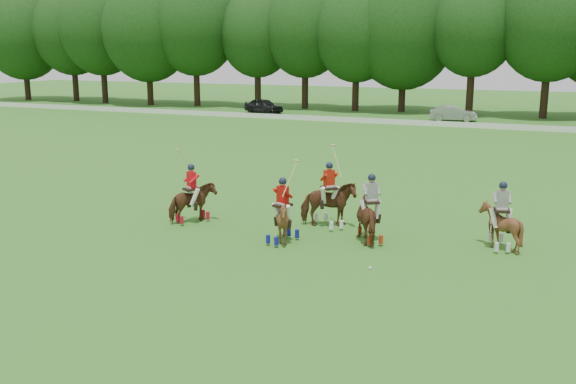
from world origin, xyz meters
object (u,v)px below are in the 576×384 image
at_px(polo_red_c, 283,220).
at_px(polo_ball, 370,268).
at_px(polo_stripe_a, 371,217).
at_px(car_left, 264,106).
at_px(polo_red_b, 329,204).
at_px(polo_red_a, 192,202).
at_px(polo_stripe_b, 500,225).
at_px(car_mid, 453,114).

bearing_deg(polo_red_c, polo_ball, -22.41).
xyz_separation_m(polo_stripe_a, polo_ball, (0.78, -2.70, -0.78)).
distance_m(car_left, polo_ball, 47.06).
height_order(polo_red_c, polo_stripe_a, polo_red_c).
bearing_deg(polo_red_b, polo_red_a, -163.49).
distance_m(polo_red_a, polo_stripe_a, 6.71).
height_order(car_left, polo_ball, car_left).
distance_m(polo_red_a, polo_stripe_b, 10.80).
bearing_deg(car_mid, polo_stripe_b, 179.58).
height_order(polo_red_b, polo_stripe_b, polo_red_b).
bearing_deg(car_left, polo_red_a, -138.74).
relative_size(polo_stripe_a, polo_stripe_b, 1.04).
bearing_deg(polo_ball, polo_red_a, 162.05).
bearing_deg(car_left, polo_red_b, -131.95).
xyz_separation_m(polo_red_a, polo_ball, (7.49, -2.43, -0.74)).
height_order(car_mid, polo_red_c, polo_red_c).
xyz_separation_m(car_mid, polo_stripe_b, (7.46, -37.57, 0.10)).
relative_size(car_mid, polo_red_b, 1.41).
distance_m(car_mid, polo_stripe_a, 38.57).
distance_m(polo_red_c, polo_stripe_b, 6.99).
distance_m(car_left, polo_red_c, 44.24).
height_order(car_left, car_mid, car_left).
relative_size(polo_red_a, polo_red_b, 0.94).
bearing_deg(polo_stripe_a, polo_stripe_b, 11.86).
relative_size(car_mid, polo_red_c, 1.49).
distance_m(polo_stripe_b, polo_ball, 4.87).
distance_m(car_mid, polo_red_a, 38.83).
xyz_separation_m(car_mid, polo_red_a, (-3.29, -38.69, 0.11)).
relative_size(car_mid, polo_red_a, 1.50).
bearing_deg(polo_ball, polo_red_b, 124.66).
height_order(car_mid, polo_stripe_a, polo_stripe_a).
xyz_separation_m(polo_red_b, polo_stripe_a, (1.88, -1.15, -0.03)).
bearing_deg(polo_red_b, car_mid, 92.37).
bearing_deg(polo_stripe_a, polo_ball, -73.83).
bearing_deg(polo_red_a, polo_stripe_a, 2.37).
distance_m(car_left, polo_stripe_a, 44.32).
bearing_deg(polo_red_b, car_left, 118.48).
bearing_deg(polo_stripe_b, polo_stripe_a, -168.14).
relative_size(polo_red_b, polo_ball, 32.27).
distance_m(polo_red_b, polo_stripe_a, 2.21).
distance_m(polo_stripe_a, polo_ball, 2.92).
xyz_separation_m(polo_red_b, polo_stripe_b, (5.92, -0.30, -0.07)).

